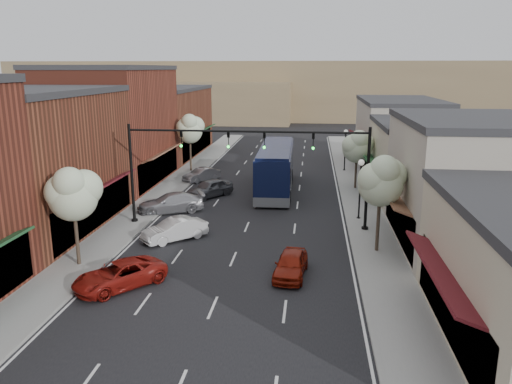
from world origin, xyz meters
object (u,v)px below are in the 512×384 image
(parked_car_b, at_px, (175,230))
(lamp_post_near, at_px, (360,179))
(lamp_post_far, at_px, (345,143))
(parked_car_c, at_px, (171,203))
(tree_right_near, at_px, (382,180))
(tree_left_far, at_px, (190,128))
(signal_mast_right, at_px, (331,163))
(red_hatchback, at_px, (291,264))
(tree_right_far, at_px, (358,146))
(parked_car_a, at_px, (120,275))
(signal_mast_left, at_px, (165,159))
(parked_car_e, at_px, (202,175))
(tree_left_near, at_px, (73,193))
(coach_bus, at_px, (276,168))
(parked_car_d, at_px, (210,188))

(parked_car_b, bearing_deg, lamp_post_near, 72.14)
(lamp_post_far, distance_m, parked_car_c, 22.16)
(tree_right_near, distance_m, tree_left_far, 27.56)
(signal_mast_right, height_order, red_hatchback, signal_mast_right)
(red_hatchback, height_order, parked_car_c, parked_car_c)
(signal_mast_right, height_order, tree_right_far, signal_mast_right)
(lamp_post_far, relative_size, parked_car_b, 1.06)
(parked_car_a, relative_size, parked_car_c, 0.93)
(signal_mast_left, xyz_separation_m, parked_car_b, (1.42, -3.16, -3.93))
(lamp_post_far, bearing_deg, parked_car_e, -155.94)
(tree_left_near, relative_size, lamp_post_near, 1.28)
(lamp_post_far, height_order, parked_car_e, lamp_post_far)
(tree_left_near, distance_m, red_hatchback, 12.17)
(tree_left_far, bearing_deg, lamp_post_near, -43.89)
(tree_right_far, height_order, tree_left_near, tree_left_near)
(lamp_post_near, height_order, parked_car_a, lamp_post_near)
(signal_mast_left, bearing_deg, coach_bus, 57.95)
(tree_right_near, xyz_separation_m, lamp_post_near, (-0.55, 6.56, -1.45))
(tree_right_far, xyz_separation_m, lamp_post_near, (-0.55, -9.44, -0.99))
(tree_left_near, height_order, parked_car_e, tree_left_near)
(tree_right_far, relative_size, lamp_post_far, 1.22)
(tree_left_near, xyz_separation_m, parked_car_c, (2.05, 11.03, -3.49))
(parked_car_a, bearing_deg, parked_car_b, 124.18)
(tree_left_far, xyz_separation_m, parked_car_c, (2.05, -14.97, -3.88))
(tree_left_near, xyz_separation_m, lamp_post_near, (16.05, 10.56, -1.22))
(parked_car_b, bearing_deg, parked_car_d, 136.89)
(signal_mast_left, xyz_separation_m, tree_left_far, (-2.63, 17.95, -0.02))
(tree_left_near, bearing_deg, parked_car_d, 75.72)
(signal_mast_right, distance_m, tree_right_far, 12.27)
(tree_left_far, bearing_deg, tree_right_far, -19.87)
(signal_mast_right, relative_size, tree_right_near, 1.38)
(tree_right_far, relative_size, red_hatchback, 1.41)
(tree_left_far, distance_m, parked_car_b, 21.84)
(parked_car_c, bearing_deg, lamp_post_near, 64.14)
(tree_right_far, bearing_deg, tree_left_near, -129.69)
(tree_left_near, relative_size, parked_car_d, 1.30)
(tree_right_near, xyz_separation_m, lamp_post_far, (-0.55, 24.06, -1.45))
(tree_right_near, xyz_separation_m, parked_car_c, (-14.55, 7.03, -3.72))
(tree_right_near, distance_m, parked_car_d, 17.70)
(signal_mast_left, height_order, parked_car_d, signal_mast_left)
(parked_car_e, bearing_deg, tree_right_near, -13.31)
(tree_right_far, height_order, parked_car_d, tree_right_far)
(signal_mast_right, distance_m, parked_car_c, 12.80)
(lamp_post_far, relative_size, red_hatchback, 1.15)
(coach_bus, distance_m, parked_car_e, 8.05)
(parked_car_b, bearing_deg, parked_car_e, 143.63)
(parked_car_d, bearing_deg, tree_right_far, 53.97)
(tree_left_near, height_order, parked_car_d, tree_left_near)
(lamp_post_near, relative_size, coach_bus, 0.34)
(coach_bus, height_order, parked_car_e, coach_bus)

